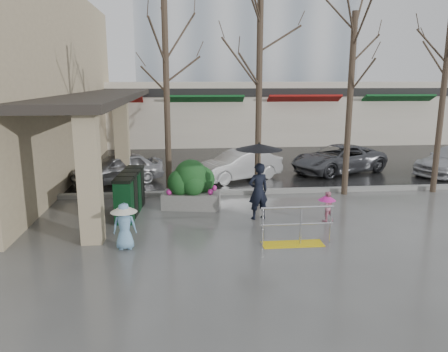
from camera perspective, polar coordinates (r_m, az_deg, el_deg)
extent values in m
plane|color=#51514F|center=(12.52, 1.75, -7.12)|extent=(120.00, 120.00, 0.00)
cube|color=black|center=(33.99, -3.01, 5.46)|extent=(120.00, 36.00, 0.01)
cube|color=gray|center=(16.30, -0.04, -2.14)|extent=(120.00, 0.30, 0.15)
cube|color=tan|center=(21.06, -26.89, 10.67)|extent=(6.00, 18.00, 8.00)
cube|color=#2D2823|center=(19.97, -15.30, 10.45)|extent=(2.80, 18.00, 0.25)
cube|color=tan|center=(11.70, -17.17, -0.17)|extent=(0.55, 0.55, 3.50)
cube|color=tan|center=(18.02, -13.16, 4.38)|extent=(0.55, 0.55, 3.50)
cube|color=beige|center=(29.98, 1.17, 8.35)|extent=(34.00, 6.00, 4.00)
cube|color=maroon|center=(27.19, -15.27, 9.27)|extent=(4.50, 1.68, 0.87)
cube|color=#0F4C1E|center=(26.87, -2.38, 9.66)|extent=(4.50, 1.68, 0.87)
cube|color=maroon|center=(27.86, 10.22, 9.58)|extent=(4.50, 1.68, 0.87)
cube|color=#0F4C1E|center=(30.04, 21.44, 9.13)|extent=(4.50, 1.68, 0.87)
cube|color=black|center=(27.03, 1.93, 10.85)|extent=(34.00, 0.35, 0.50)
cube|color=yellow|center=(11.65, 8.94, -8.76)|extent=(1.60, 0.50, 0.02)
cylinder|color=silver|center=(11.31, 5.07, -6.67)|extent=(0.05, 0.05, 1.00)
cylinder|color=silver|center=(11.53, 9.99, -6.43)|extent=(0.05, 0.05, 1.00)
cylinder|color=silver|center=(11.77, 13.77, -6.22)|extent=(0.05, 0.05, 1.00)
cylinder|color=silver|center=(11.36, 9.60, -4.07)|extent=(1.90, 0.06, 0.06)
cylinder|color=silver|center=(11.49, 9.52, -6.22)|extent=(1.90, 0.04, 0.04)
cylinder|color=#382B21|center=(15.32, -7.47, 9.42)|extent=(0.22, 0.22, 6.80)
cylinder|color=#382B21|center=(15.55, 4.57, 9.90)|extent=(0.22, 0.22, 7.00)
cylinder|color=#382B21|center=(16.46, 16.07, 8.73)|extent=(0.22, 0.22, 6.50)
cylinder|color=#382B21|center=(18.03, 26.68, 9.31)|extent=(0.22, 0.22, 7.20)
imported|color=black|center=(13.33, 4.50, -1.98)|extent=(0.73, 0.58, 1.75)
cylinder|color=black|center=(13.13, 4.57, 1.84)|extent=(0.02, 0.02, 1.11)
cone|color=black|center=(13.05, 4.61, 3.85)|extent=(1.41, 1.41, 0.18)
sphere|color=black|center=(13.03, 4.61, 4.33)|extent=(0.05, 0.05, 0.05)
imported|color=pink|center=(13.53, 13.26, -3.88)|extent=(0.51, 0.44, 0.93)
cylinder|color=black|center=(13.48, 13.30, -3.19)|extent=(0.02, 0.02, 0.40)
cone|color=#D72197|center=(13.45, 13.32, -2.74)|extent=(0.53, 0.53, 0.18)
sphere|color=black|center=(13.43, 13.34, -2.29)|extent=(0.05, 0.05, 0.05)
imported|color=#71A2C9|center=(11.32, -12.86, -6.42)|extent=(0.60, 0.40, 1.19)
cylinder|color=black|center=(11.23, -12.93, -5.07)|extent=(0.02, 0.02, 0.56)
cone|color=beige|center=(11.18, -12.97, -4.15)|extent=(0.67, 0.67, 0.18)
sphere|color=black|center=(11.14, -13.00, -3.61)|extent=(0.05, 0.05, 0.05)
cube|color=slate|center=(14.63, -4.29, -3.15)|extent=(2.01, 1.24, 0.52)
ellipsoid|color=#133B13|center=(14.44, -4.34, -0.19)|extent=(1.14, 1.03, 1.20)
sphere|color=#133B13|center=(14.37, -5.77, -0.87)|extent=(0.82, 0.82, 0.82)
sphere|color=#133B13|center=(14.63, -2.92, -0.51)|extent=(0.87, 0.87, 0.87)
cube|color=#0D3C1C|center=(13.31, -12.94, -3.42)|extent=(0.55, 0.55, 1.25)
cube|color=black|center=(13.14, -13.08, -0.56)|extent=(0.59, 0.59, 0.09)
cube|color=black|center=(13.90, -12.41, -2.71)|extent=(0.55, 0.55, 1.25)
cube|color=black|center=(13.73, -12.54, 0.03)|extent=(0.59, 0.59, 0.09)
cube|color=#0C3519|center=(14.49, -11.92, -2.06)|extent=(0.55, 0.55, 1.25)
cube|color=black|center=(14.33, -12.04, 0.58)|extent=(0.59, 0.59, 0.09)
cube|color=black|center=(15.08, -11.47, -1.46)|extent=(0.55, 0.55, 1.25)
cube|color=black|center=(14.93, -11.58, 1.08)|extent=(0.59, 0.59, 0.09)
imported|color=#A1A2A6|center=(18.40, -13.75, 0.98)|extent=(3.98, 2.91, 1.26)
imported|color=silver|center=(18.54, 1.90, 1.42)|extent=(4.01, 2.93, 1.26)
imported|color=#4F5056|center=(20.70, 14.67, 2.19)|extent=(4.99, 3.65, 1.26)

